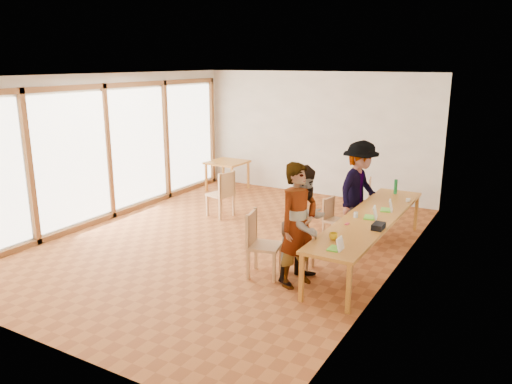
# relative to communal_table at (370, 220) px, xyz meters

# --- Properties ---
(ground) EXTENTS (8.00, 8.00, 0.00)m
(ground) POSITION_rel_communal_table_xyz_m (-2.50, -0.43, -0.70)
(ground) COLOR #9E5526
(ground) RESTS_ON ground
(wall_back) EXTENTS (6.00, 0.10, 3.00)m
(wall_back) POSITION_rel_communal_table_xyz_m (-2.50, 3.57, 0.80)
(wall_back) COLOR silver
(wall_back) RESTS_ON ground
(wall_front) EXTENTS (6.00, 0.10, 3.00)m
(wall_front) POSITION_rel_communal_table_xyz_m (-2.50, -4.43, 0.80)
(wall_front) COLOR silver
(wall_front) RESTS_ON ground
(wall_right) EXTENTS (0.10, 8.00, 3.00)m
(wall_right) POSITION_rel_communal_table_xyz_m (0.50, -0.43, 0.80)
(wall_right) COLOR silver
(wall_right) RESTS_ON ground
(window_wall) EXTENTS (0.10, 8.00, 3.00)m
(window_wall) POSITION_rel_communal_table_xyz_m (-5.46, -0.43, 0.80)
(window_wall) COLOR white
(window_wall) RESTS_ON ground
(ceiling) EXTENTS (6.00, 8.00, 0.04)m
(ceiling) POSITION_rel_communal_table_xyz_m (-2.50, -0.43, 2.32)
(ceiling) COLOR white
(ceiling) RESTS_ON wall_back
(communal_table) EXTENTS (0.80, 4.00, 0.75)m
(communal_table) POSITION_rel_communal_table_xyz_m (0.00, 0.00, 0.00)
(communal_table) COLOR #BD7A2A
(communal_table) RESTS_ON ground
(side_table) EXTENTS (0.90, 0.90, 0.75)m
(side_table) POSITION_rel_communal_table_xyz_m (-4.61, 2.77, -0.03)
(side_table) COLOR #BD7A2A
(side_table) RESTS_ON ground
(chair_near) EXTENTS (0.57, 0.57, 0.54)m
(chair_near) POSITION_rel_communal_table_xyz_m (-1.31, -1.45, -0.08)
(chair_near) COLOR tan
(chair_near) RESTS_ON ground
(chair_mid) EXTENTS (0.45, 0.45, 0.46)m
(chair_mid) POSITION_rel_communal_table_xyz_m (-0.91, -0.96, -0.18)
(chair_mid) COLOR tan
(chair_mid) RESTS_ON ground
(chair_far) EXTENTS (0.43, 0.43, 0.42)m
(chair_far) POSITION_rel_communal_table_xyz_m (-0.91, 0.63, -0.22)
(chair_far) COLOR tan
(chair_far) RESTS_ON ground
(chair_empty) EXTENTS (0.46, 0.46, 0.43)m
(chair_empty) POSITION_rel_communal_table_xyz_m (-0.70, 2.50, -0.21)
(chair_empty) COLOR tan
(chair_empty) RESTS_ON ground
(chair_spare) EXTENTS (0.56, 0.56, 0.53)m
(chair_spare) POSITION_rel_communal_table_xyz_m (-3.41, 0.77, -0.09)
(chair_spare) COLOR tan
(chair_spare) RESTS_ON ground
(person_near) EXTENTS (0.65, 0.79, 1.85)m
(person_near) POSITION_rel_communal_table_xyz_m (-0.63, -1.46, 0.22)
(person_near) COLOR gray
(person_near) RESTS_ON ground
(person_mid) EXTENTS (0.87, 1.01, 1.78)m
(person_mid) POSITION_rel_communal_table_xyz_m (-0.62, -1.26, 0.19)
(person_mid) COLOR gray
(person_mid) RESTS_ON ground
(person_far) EXTENTS (0.86, 1.28, 1.83)m
(person_far) POSITION_rel_communal_table_xyz_m (-0.53, 1.01, 0.21)
(person_far) COLOR gray
(person_far) RESTS_ON ground
(laptop_near) EXTENTS (0.19, 0.22, 0.18)m
(laptop_near) POSITION_rel_communal_table_xyz_m (0.06, -1.67, 0.10)
(laptop_near) COLOR #66D534
(laptop_near) RESTS_ON communal_table
(laptop_mid) EXTENTS (0.25, 0.27, 0.20)m
(laptop_mid) POSITION_rel_communal_table_xyz_m (0.05, -0.06, 0.10)
(laptop_mid) COLOR #66D534
(laptop_mid) RESTS_ON communal_table
(laptop_far) EXTENTS (0.24, 0.26, 0.19)m
(laptop_far) POSITION_rel_communal_table_xyz_m (0.16, 0.49, 0.10)
(laptop_far) COLOR #66D534
(laptop_far) RESTS_ON communal_table
(yellow_mug) EXTENTS (0.14, 0.14, 0.10)m
(yellow_mug) POSITION_rel_communal_table_xyz_m (-0.13, -1.32, 0.10)
(yellow_mug) COLOR #E3B40E
(yellow_mug) RESTS_ON communal_table
(green_bottle) EXTENTS (0.07, 0.07, 0.28)m
(green_bottle) POSITION_rel_communal_table_xyz_m (-0.03, 1.69, 0.19)
(green_bottle) COLOR #1A7E37
(green_bottle) RESTS_ON communal_table
(clear_glass) EXTENTS (0.07, 0.07, 0.09)m
(clear_glass) POSITION_rel_communal_table_xyz_m (-0.20, -0.14, 0.09)
(clear_glass) COLOR silver
(clear_glass) RESTS_ON communal_table
(condiment_cup) EXTENTS (0.08, 0.08, 0.06)m
(condiment_cup) POSITION_rel_communal_table_xyz_m (0.32, 1.23, 0.08)
(condiment_cup) COLOR white
(condiment_cup) RESTS_ON communal_table
(pink_phone) EXTENTS (0.05, 0.10, 0.01)m
(pink_phone) POSITION_rel_communal_table_xyz_m (-0.20, -0.56, 0.05)
(pink_phone) COLOR #CE3748
(pink_phone) RESTS_ON communal_table
(black_pouch) EXTENTS (0.16, 0.26, 0.09)m
(black_pouch) POSITION_rel_communal_table_xyz_m (0.29, -0.54, 0.09)
(black_pouch) COLOR black
(black_pouch) RESTS_ON communal_table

